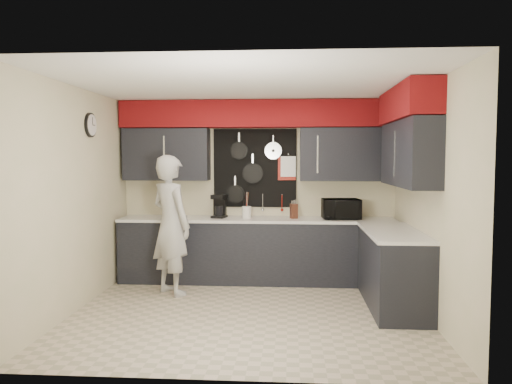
# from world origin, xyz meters

# --- Properties ---
(ground) EXTENTS (4.00, 4.00, 0.00)m
(ground) POSITION_xyz_m (0.00, 0.00, 0.00)
(ground) COLOR #BFAC94
(ground) RESTS_ON ground
(back_wall_assembly) EXTENTS (4.00, 0.36, 2.60)m
(back_wall_assembly) POSITION_xyz_m (0.01, 1.60, 2.01)
(back_wall_assembly) COLOR beige
(back_wall_assembly) RESTS_ON ground
(right_wall_assembly) EXTENTS (0.36, 3.50, 2.60)m
(right_wall_assembly) POSITION_xyz_m (1.85, 0.26, 1.94)
(right_wall_assembly) COLOR beige
(right_wall_assembly) RESTS_ON ground
(left_wall_assembly) EXTENTS (0.05, 3.50, 2.60)m
(left_wall_assembly) POSITION_xyz_m (-1.99, 0.02, 1.33)
(left_wall_assembly) COLOR beige
(left_wall_assembly) RESTS_ON ground
(base_cabinets) EXTENTS (3.95, 2.20, 0.92)m
(base_cabinets) POSITION_xyz_m (0.49, 1.13, 0.46)
(base_cabinets) COLOR black
(base_cabinets) RESTS_ON ground
(microwave) EXTENTS (0.55, 0.40, 0.28)m
(microwave) POSITION_xyz_m (1.18, 1.41, 1.06)
(microwave) COLOR black
(microwave) RESTS_ON base_cabinets
(knife_block) EXTENTS (0.12, 0.12, 0.21)m
(knife_block) POSITION_xyz_m (0.52, 1.43, 1.02)
(knife_block) COLOR #391912
(knife_block) RESTS_ON base_cabinets
(utensil_crock) EXTENTS (0.13, 0.13, 0.17)m
(utensil_crock) POSITION_xyz_m (-0.15, 1.42, 1.00)
(utensil_crock) COLOR white
(utensil_crock) RESTS_ON base_cabinets
(coffee_maker) EXTENTS (0.23, 0.26, 0.33)m
(coffee_maker) POSITION_xyz_m (-0.54, 1.48, 1.09)
(coffee_maker) COLOR black
(coffee_maker) RESTS_ON base_cabinets
(person) EXTENTS (0.79, 0.76, 1.81)m
(person) POSITION_xyz_m (-1.08, 0.74, 0.91)
(person) COLOR #ACABA9
(person) RESTS_ON ground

